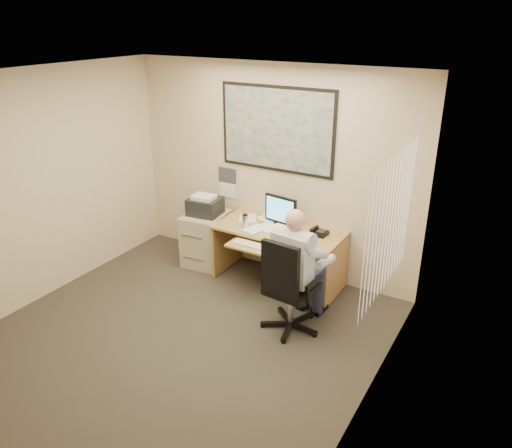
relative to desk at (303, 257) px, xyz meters
The scene contains 8 objects.
room_shell 2.21m from the desk, 109.30° to the right, with size 4.00×4.50×2.70m.
desk is the anchor object (origin of this frame).
world_map 1.61m from the desk, 150.33° to the left, with size 1.56×0.03×1.06m, color #1E4C93.
wall_calendar 1.52m from the desk, 165.69° to the left, with size 0.28×0.01×0.42m, color white.
window_blinds 2.04m from the desk, 40.06° to the right, with size 0.06×1.40×1.30m, color beige, non-canonical shape.
filing_cabinet 1.46m from the desk, behind, with size 0.59×0.68×1.00m.
office_chair 0.94m from the desk, 73.54° to the right, with size 0.72×0.72×1.11m.
person 0.89m from the desk, 72.29° to the right, with size 0.58×0.82×1.39m, color silver, non-canonical shape.
Camera 1 is at (2.95, -3.17, 3.22)m, focal length 35.00 mm.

